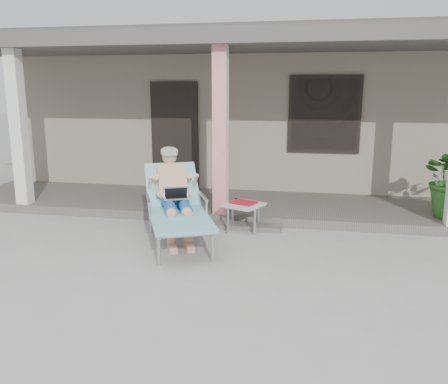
# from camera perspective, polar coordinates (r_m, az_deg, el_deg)

# --- Properties ---
(ground) EXTENTS (60.00, 60.00, 0.00)m
(ground) POSITION_cam_1_polar(r_m,az_deg,el_deg) (5.73, -4.76, -9.46)
(ground) COLOR #9E9E99
(ground) RESTS_ON ground
(house) EXTENTS (10.40, 5.40, 3.30)m
(house) POSITION_cam_1_polar(r_m,az_deg,el_deg) (11.71, 3.90, 10.13)
(house) COLOR gray
(house) RESTS_ON ground
(porch_deck) EXTENTS (10.00, 2.00, 0.15)m
(porch_deck) POSITION_cam_1_polar(r_m,az_deg,el_deg) (8.50, 0.74, -1.58)
(porch_deck) COLOR #605B56
(porch_deck) RESTS_ON ground
(porch_overhang) EXTENTS (10.00, 2.30, 2.85)m
(porch_overhang) POSITION_cam_1_polar(r_m,az_deg,el_deg) (8.22, 0.72, 17.01)
(porch_overhang) COLOR silver
(porch_overhang) RESTS_ON porch_deck
(porch_step) EXTENTS (2.00, 0.30, 0.07)m
(porch_step) POSITION_cam_1_polar(r_m,az_deg,el_deg) (7.42, -0.87, -3.97)
(porch_step) COLOR #605B56
(porch_step) RESTS_ON ground
(lounger) EXTENTS (1.49, 2.11, 1.33)m
(lounger) POSITION_cam_1_polar(r_m,az_deg,el_deg) (6.70, -5.88, 1.07)
(lounger) COLOR #B7B7BC
(lounger) RESTS_ON ground
(side_table) EXTENTS (0.67, 0.67, 0.46)m
(side_table) POSITION_cam_1_polar(r_m,az_deg,el_deg) (7.17, 2.37, -1.70)
(side_table) COLOR #B7B7B2
(side_table) RESTS_ON ground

